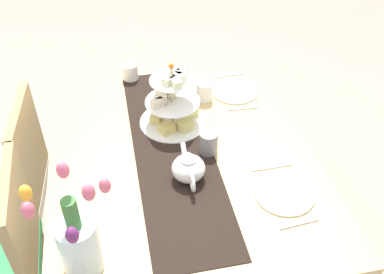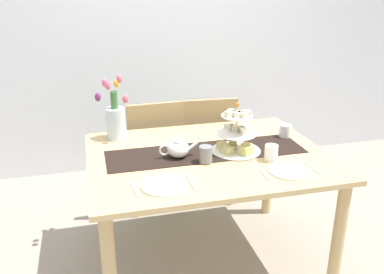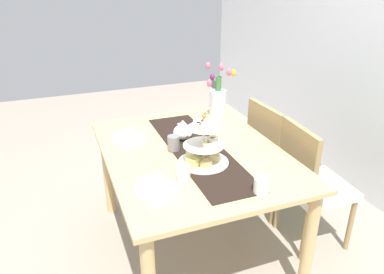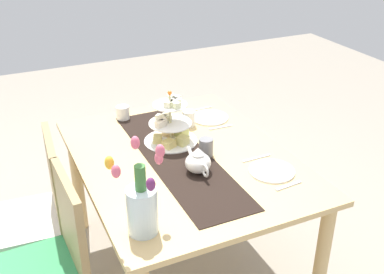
{
  "view_description": "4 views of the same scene",
  "coord_description": "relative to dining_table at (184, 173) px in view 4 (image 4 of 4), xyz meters",
  "views": [
    {
      "loc": [
        -1.39,
        0.23,
        2.02
      ],
      "look_at": [
        -0.04,
        -0.04,
        0.85
      ],
      "focal_mm": 41.95,
      "sensor_mm": 36.0,
      "label": 1
    },
    {
      "loc": [
        -0.65,
        -2.17,
        1.74
      ],
      "look_at": [
        -0.08,
        0.06,
        0.86
      ],
      "focal_mm": 38.66,
      "sensor_mm": 36.0,
      "label": 2
    },
    {
      "loc": [
        1.93,
        -0.75,
        1.8
      ],
      "look_at": [
        -0.05,
        0.01,
        0.83
      ],
      "focal_mm": 34.2,
      "sensor_mm": 36.0,
      "label": 3
    },
    {
      "loc": [
        -2.0,
        0.87,
        2.01
      ],
      "look_at": [
        0.05,
        -0.07,
        0.84
      ],
      "focal_mm": 44.11,
      "sensor_mm": 36.0,
      "label": 4
    }
  ],
  "objects": [
    {
      "name": "dinner_plate_right",
      "position": [
        0.36,
        -0.34,
        0.11
      ],
      "size": [
        0.23,
        0.23,
        0.01
      ],
      "primitive_type": "cylinder",
      "color": "white",
      "rests_on": "dining_table"
    },
    {
      "name": "dinner_plate_left",
      "position": [
        -0.33,
        -0.34,
        0.11
      ],
      "size": [
        0.23,
        0.23,
        0.01
      ],
      "primitive_type": "cylinder",
      "color": "white",
      "rests_on": "dining_table"
    },
    {
      "name": "cream_jug",
      "position": [
        0.58,
        0.15,
        0.15
      ],
      "size": [
        0.08,
        0.08,
        0.08
      ],
      "primitive_type": "cylinder",
      "color": "white",
      "rests_on": "dining_table"
    },
    {
      "name": "fork_right",
      "position": [
        0.22,
        -0.34,
        0.11
      ],
      "size": [
        0.02,
        0.15,
        0.01
      ],
      "primitive_type": "cube",
      "rotation": [
        0.0,
        0.0,
        -0.05
      ],
      "color": "silver",
      "rests_on": "dining_table"
    },
    {
      "name": "dining_table",
      "position": [
        0.0,
        0.0,
        0.0
      ],
      "size": [
        1.41,
        1.08,
        0.76
      ],
      "color": "tan",
      "rests_on": "ground_plane"
    },
    {
      "name": "knife_left",
      "position": [
        -0.19,
        -0.34,
        0.11
      ],
      "size": [
        0.02,
        0.17,
        0.01
      ],
      "primitive_type": "cube",
      "rotation": [
        0.0,
        0.0,
        0.01
      ],
      "color": "silver",
      "rests_on": "dining_table"
    },
    {
      "name": "knife_right",
      "position": [
        0.51,
        -0.34,
        0.11
      ],
      "size": [
        0.02,
        0.17,
        0.01
      ],
      "primitive_type": "cube",
      "rotation": [
        0.0,
        0.0,
        0.03
      ],
      "color": "silver",
      "rests_on": "dining_table"
    },
    {
      "name": "chair_right",
      "position": [
        0.22,
        0.77,
        -0.15
      ],
      "size": [
        0.45,
        0.45,
        0.91
      ],
      "color": "#9C8254",
      "rests_on": "ground_plane"
    },
    {
      "name": "teapot",
      "position": [
        -0.18,
        0.0,
        0.17
      ],
      "size": [
        0.24,
        0.13,
        0.14
      ],
      "color": "white",
      "rests_on": "table_runner"
    },
    {
      "name": "mug_white_text",
      "position": [
        0.33,
        -0.18,
        0.15
      ],
      "size": [
        0.08,
        0.08,
        0.09
      ],
      "primitive_type": "cylinder",
      "color": "white",
      "rests_on": "dining_table"
    },
    {
      "name": "mug_grey",
      "position": [
        -0.05,
        -0.11,
        0.16
      ],
      "size": [
        0.08,
        0.08,
        0.09
      ],
      "primitive_type": "cylinder",
      "color": "slate",
      "rests_on": "table_runner"
    },
    {
      "name": "ground_plane",
      "position": [
        0.0,
        0.0,
        -0.66
      ],
      "size": [
        8.0,
        8.0,
        0.0
      ],
      "primitive_type": "plane",
      "color": "gray"
    },
    {
      "name": "tulip_vase",
      "position": [
        -0.5,
        0.4,
        0.24
      ],
      "size": [
        0.2,
        0.25,
        0.42
      ],
      "color": "silver",
      "rests_on": "dining_table"
    },
    {
      "name": "fork_left",
      "position": [
        -0.48,
        -0.34,
        0.11
      ],
      "size": [
        0.03,
        0.15,
        0.01
      ],
      "primitive_type": "cube",
      "rotation": [
        0.0,
        0.0,
        0.09
      ],
      "color": "silver",
      "rests_on": "dining_table"
    },
    {
      "name": "chair_left",
      "position": [
        -0.21,
        0.77,
        -0.15
      ],
      "size": [
        0.44,
        0.44,
        0.91
      ],
      "color": "#9C8254",
      "rests_on": "ground_plane"
    },
    {
      "name": "tiered_cake_stand",
      "position": [
        0.18,
        -0.0,
        0.21
      ],
      "size": [
        0.3,
        0.3,
        0.3
      ],
      "color": "beige",
      "rests_on": "table_runner"
    },
    {
      "name": "table_runner",
      "position": [
        0.0,
        0.03,
        0.11
      ],
      "size": [
        1.2,
        0.32,
        0.0
      ],
      "primitive_type": "cube",
      "color": "black",
      "rests_on": "dining_table"
    }
  ]
}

